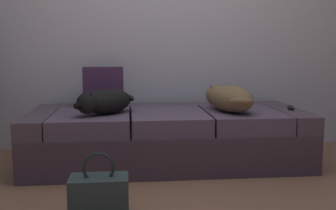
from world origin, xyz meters
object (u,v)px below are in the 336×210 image
Objects in this scene: couch at (167,137)px; dog_tan at (228,98)px; tv_remote at (291,108)px; handbag at (99,197)px; dog_dark at (105,102)px; throw_pillow at (104,87)px.

dog_tan is at bearing -12.85° from couch.
handbag is (-1.49, -0.99, -0.32)m from tv_remote.
dog_dark is at bearing -178.14° from dog_tan.
dog_tan is 0.55m from tv_remote.
dog_dark is 0.97m from dog_tan.
couch is 1.14m from handbag.
handbag is (0.05, -1.30, -0.48)m from throw_pillow.
throw_pillow reaches higher than tv_remote.
throw_pillow reaches higher than handbag.
dog_tan is 1.76× the size of throw_pillow.
handbag is (-0.95, -0.93, -0.42)m from dog_tan.
handbag is (-0.48, -1.04, -0.09)m from couch.
dog_tan reaches higher than couch.
couch is 6.46× the size of throw_pillow.
couch is at bearing 65.21° from handbag.
dog_dark is 1.51m from tv_remote.
couch reaches higher than handbag.
dog_tan is 1.07m from throw_pillow.
throw_pillow is (-1.00, 0.37, 0.06)m from dog_tan.
tv_remote is (0.54, 0.06, -0.10)m from dog_tan.
dog_dark is at bearing 90.93° from handbag.
dog_tan is 1.39m from handbag.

